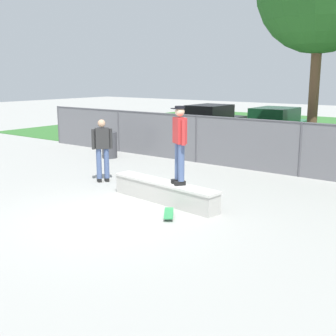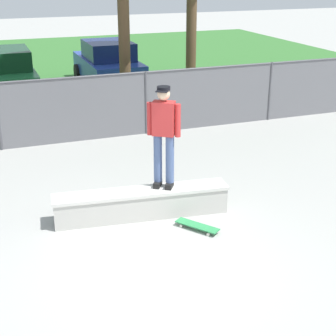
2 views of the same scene
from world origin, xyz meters
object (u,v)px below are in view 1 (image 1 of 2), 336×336
Objects in this scene: skateboarder at (180,141)px; bystander at (102,148)px; trash_bin at (110,145)px; skateboard at (169,213)px; car_black at (210,122)px; concrete_ledge at (164,192)px; car_green at (275,126)px.

skateboarder is 1.01× the size of bystander.
skateboarder is 1.90× the size of trash_bin.
skateboarder reaches higher than trash_bin.
skateboarder reaches higher than skateboard.
skateboard is 0.18× the size of car_black.
concrete_ledge is 0.76× the size of car_green.
skateboard is at bearing -22.24° from bystander.
car_black is at bearing -177.88° from car_green.
bystander is 1.88× the size of trash_bin.
trash_bin is at bearing 144.70° from skateboard.
skateboarder is 3.26m from bystander.
skateboarder reaches higher than bystander.
car_green is (3.30, 0.12, 0.00)m from car_black.
trash_bin is (-5.98, 4.23, 0.41)m from skateboard.
car_green is at bearing 98.77° from concrete_ledge.
trash_bin is (-0.37, -6.62, -0.35)m from car_black.
skateboarder is 1.72m from skateboard.
skateboarder is 6.70m from trash_bin.
skateboard is 0.42× the size of bystander.
skateboard is at bearing -47.36° from concrete_ledge.
skateboarder is 0.44× the size of car_green.
car_green is at bearing 101.90° from skateboard.
bystander is (-1.16, -9.56, 0.17)m from car_green.
car_green is 4.33× the size of trash_bin.
trash_bin is (-3.66, -6.74, -0.35)m from car_green.
skateboard is at bearing -69.59° from skateboarder.
car_green is (-1.57, 10.17, 0.57)m from concrete_ledge.
bystander is (2.14, -9.43, 0.17)m from car_black.
skateboarder is at bearing -30.98° from trash_bin.
bystander is at bearing 167.37° from concrete_ledge.
car_black reaches higher than skateboard.
concrete_ledge is 1.12m from skateboard.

